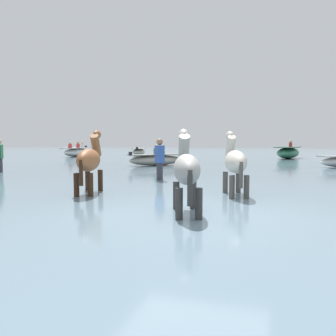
# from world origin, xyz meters

# --- Properties ---
(ground_plane) EXTENTS (120.00, 120.00, 0.00)m
(ground_plane) POSITION_xyz_m (0.00, 0.00, 0.00)
(ground_plane) COLOR #756B56
(water_surface) EXTENTS (90.00, 90.00, 0.36)m
(water_surface) POSITION_xyz_m (0.00, 10.00, 0.18)
(water_surface) COLOR slate
(water_surface) RESTS_ON ground
(horse_lead_pinto) EXTENTS (0.79, 1.64, 1.79)m
(horse_lead_pinto) POSITION_xyz_m (0.41, 2.15, 1.06)
(horse_lead_pinto) COLOR beige
(horse_lead_pinto) RESTS_ON ground
(horse_trailing_chestnut) EXTENTS (0.76, 1.68, 1.82)m
(horse_trailing_chestnut) POSITION_xyz_m (-2.80, 1.43, 1.08)
(horse_trailing_chestnut) COLOR brown
(horse_trailing_chestnut) RESTS_ON ground
(horse_flank_grey) EXTENTS (0.83, 1.62, 1.78)m
(horse_flank_grey) POSITION_xyz_m (-0.10, -0.07, 1.05)
(horse_flank_grey) COLOR gray
(horse_flank_grey) RESTS_ON ground
(boat_distant_east) EXTENTS (2.61, 2.67, 1.02)m
(boat_distant_east) POSITION_xyz_m (-4.51, 10.62, 0.64)
(boat_distant_east) COLOR #B2AD9E
(boat_distant_east) RESTS_ON water_surface
(boat_mid_channel) EXTENTS (1.58, 3.69, 1.15)m
(boat_mid_channel) POSITION_xyz_m (-13.86, 18.28, 0.71)
(boat_mid_channel) COLOR silver
(boat_mid_channel) RESTS_ON water_surface
(boat_distant_west) EXTENTS (1.95, 3.89, 1.27)m
(boat_distant_west) POSITION_xyz_m (1.76, 19.99, 0.75)
(boat_distant_west) COLOR #337556
(boat_distant_west) RESTS_ON water_surface
(boat_near_starboard) EXTENTS (1.92, 3.36, 0.73)m
(boat_near_starboard) POSITION_xyz_m (-10.02, 21.59, 0.65)
(boat_near_starboard) COLOR #B2AD9E
(boat_near_starboard) RESTS_ON water_surface
(person_wading_mid) EXTENTS (0.36, 0.37, 1.63)m
(person_wading_mid) POSITION_xyz_m (-2.21, 4.60, 0.87)
(person_wading_mid) COLOR #383842
(person_wading_mid) RESTS_ON ground
(person_wading_close) EXTENTS (0.38, 0.34, 1.63)m
(person_wading_close) POSITION_xyz_m (-8.94, 5.20, 0.87)
(person_wading_close) COLOR #383842
(person_wading_close) RESTS_ON ground
(channel_buoy) EXTENTS (0.37, 0.37, 0.84)m
(channel_buoy) POSITION_xyz_m (-4.95, 13.20, 0.55)
(channel_buoy) COLOR #E54C1E
(channel_buoy) RESTS_ON water_surface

